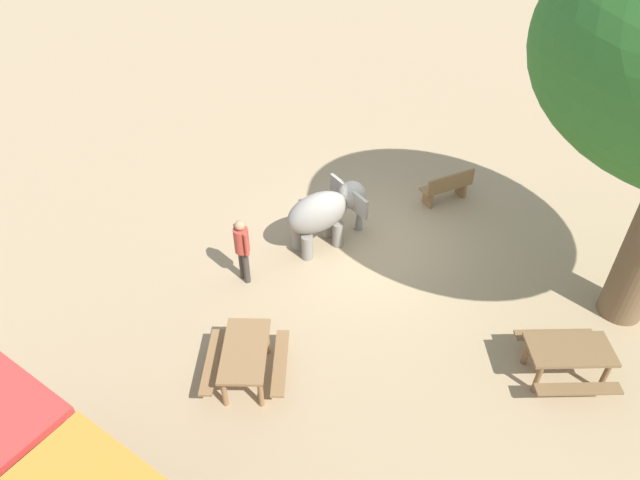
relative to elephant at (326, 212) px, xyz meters
The scene contains 6 objects.
ground_plane 1.41m from the elephant, 144.12° to the right, with size 60.00×60.00×0.00m, color tan.
elephant is the anchor object (origin of this frame).
person_handler 2.18m from the elephant, 69.73° to the left, with size 0.48×0.32×1.62m.
wooden_bench 3.61m from the elephant, 117.10° to the right, with size 1.04×1.41×0.88m.
picnic_table_near 4.20m from the elephant, 103.88° to the left, with size 2.06×2.07×0.78m.
picnic_table_far 5.85m from the elephant, behind, with size 2.08×2.08×0.78m.
Camera 1 is at (-5.02, 9.41, 8.76)m, focal length 32.22 mm.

